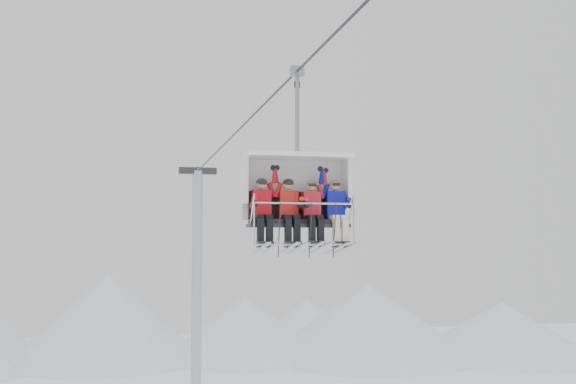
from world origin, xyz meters
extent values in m
cone|color=silver|center=(-5.00, 44.00, 3.50)|extent=(16.00, 16.00, 7.00)
cone|color=silver|center=(6.00, 43.00, 2.50)|extent=(14.00, 14.00, 5.00)
cone|color=silver|center=(16.00, 41.00, 3.00)|extent=(18.00, 18.00, 6.00)
cone|color=silver|center=(27.00, 39.00, 2.25)|extent=(16.00, 16.00, 4.50)
cone|color=silver|center=(12.00, 46.00, 2.25)|extent=(12.00, 12.00, 4.50)
cylinder|color=#B1B3B8|center=(0.00, 22.00, 6.65)|extent=(0.56, 0.56, 13.30)
cube|color=#323237|center=(0.00, 22.00, 13.30)|extent=(2.00, 0.35, 0.35)
cylinder|color=#323237|center=(0.00, 0.00, 13.30)|extent=(0.06, 50.00, 0.06)
cube|color=black|center=(0.00, -1.03, 9.95)|extent=(2.12, 0.55, 0.10)
cube|color=black|center=(0.00, -0.77, 10.31)|extent=(2.12, 0.10, 0.62)
cube|color=#323237|center=(0.00, -1.03, 9.86)|extent=(2.22, 0.60, 0.08)
cube|color=white|center=(0.00, -0.55, 10.69)|extent=(2.36, 0.10, 1.41)
cube|color=white|center=(0.00, -0.95, 11.40)|extent=(2.36, 0.90, 0.10)
cylinder|color=silver|center=(0.00, -1.58, 10.32)|extent=(2.16, 0.04, 0.04)
cylinder|color=silver|center=(0.00, -1.65, 9.45)|extent=(2.16, 0.04, 0.04)
cylinder|color=gray|center=(0.00, -0.93, 12.35)|extent=(0.10, 0.10, 1.90)
cube|color=gray|center=(0.00, -0.93, 13.30)|extent=(0.30, 0.18, 0.22)
cube|color=red|center=(-0.82, -0.99, 10.33)|extent=(0.40, 0.27, 0.60)
sphere|color=tan|center=(-0.82, -1.03, 10.75)|extent=(0.22, 0.22, 0.22)
cube|color=black|center=(-0.91, -1.43, 9.76)|extent=(0.13, 0.15, 0.48)
cube|color=black|center=(-0.72, -1.43, 9.76)|extent=(0.13, 0.15, 0.48)
cube|color=#B7BBC1|center=(-0.91, -1.53, 9.38)|extent=(0.09, 1.69, 0.26)
cube|color=#B7BBC1|center=(-0.72, -1.53, 9.38)|extent=(0.09, 1.69, 0.26)
cube|color=red|center=(-0.22, -0.99, 10.33)|extent=(0.40, 0.27, 0.60)
sphere|color=tan|center=(-0.22, -1.03, 10.75)|extent=(0.22, 0.22, 0.22)
cube|color=black|center=(-0.32, -1.43, 9.76)|extent=(0.13, 0.15, 0.48)
cube|color=black|center=(-0.13, -1.43, 9.76)|extent=(0.13, 0.15, 0.48)
cube|color=#B7BBC1|center=(-0.32, -1.53, 9.38)|extent=(0.09, 1.69, 0.26)
cube|color=#B7BBC1|center=(-0.13, -1.53, 9.38)|extent=(0.09, 1.69, 0.26)
cube|color=red|center=(0.30, -0.99, 10.32)|extent=(0.39, 0.26, 0.58)
sphere|color=tan|center=(0.30, -1.03, 10.73)|extent=(0.21, 0.21, 0.21)
cube|color=black|center=(0.20, -1.43, 9.77)|extent=(0.13, 0.15, 0.47)
cube|color=black|center=(0.39, -1.43, 9.77)|extent=(0.13, 0.15, 0.47)
cube|color=#B7BBC1|center=(0.20, -1.53, 9.39)|extent=(0.09, 1.69, 0.26)
cube|color=#B7BBC1|center=(0.39, -1.53, 9.39)|extent=(0.09, 1.69, 0.26)
cube|color=#10159A|center=(0.84, -0.99, 10.33)|extent=(0.40, 0.27, 0.60)
sphere|color=tan|center=(0.84, -1.03, 10.75)|extent=(0.22, 0.22, 0.22)
cube|color=silver|center=(0.74, -1.43, 9.76)|extent=(0.13, 0.15, 0.48)
cube|color=silver|center=(0.93, -1.43, 9.76)|extent=(0.13, 0.15, 0.48)
cube|color=#B7BBC1|center=(0.74, -1.53, 9.38)|extent=(0.09, 1.69, 0.26)
cube|color=#B7BBC1|center=(0.93, -1.53, 9.38)|extent=(0.09, 1.69, 0.26)
camera|label=1|loc=(-3.65, -16.31, 9.50)|focal=45.00mm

